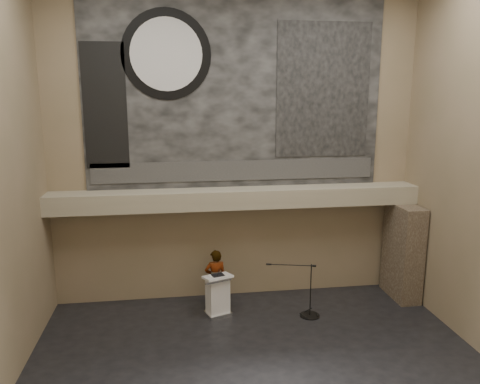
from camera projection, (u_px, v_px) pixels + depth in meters
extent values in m
plane|color=black|center=(262.00, 373.00, 9.79)|extent=(10.00, 10.00, 0.00)
cube|color=#77694B|center=(236.00, 148.00, 12.77)|extent=(10.00, 0.02, 8.50)
cube|color=#77694B|center=(336.00, 235.00, 5.03)|extent=(10.00, 0.02, 8.50)
cube|color=gray|center=(238.00, 198.00, 12.66)|extent=(10.00, 0.80, 0.50)
cylinder|color=#B2893D|center=(179.00, 211.00, 12.44)|extent=(0.04, 0.04, 0.06)
cylinder|color=#B2893D|center=(306.00, 206.00, 12.94)|extent=(0.04, 0.04, 0.06)
cube|color=black|center=(236.00, 94.00, 12.44)|extent=(8.00, 0.05, 5.00)
cube|color=#303030|center=(236.00, 171.00, 12.83)|extent=(7.76, 0.02, 0.55)
cylinder|color=black|center=(166.00, 54.00, 11.94)|extent=(2.30, 0.02, 2.30)
cylinder|color=silver|center=(166.00, 54.00, 11.92)|extent=(1.84, 0.02, 1.84)
cube|color=black|center=(323.00, 91.00, 12.72)|extent=(2.60, 0.02, 3.60)
cube|color=black|center=(105.00, 106.00, 11.99)|extent=(1.10, 0.02, 3.20)
cube|color=#413528|center=(403.00, 251.00, 13.21)|extent=(0.60, 1.40, 2.70)
cube|color=silver|center=(218.00, 313.00, 12.35)|extent=(0.75, 0.66, 0.08)
cube|color=white|center=(218.00, 295.00, 12.24)|extent=(0.65, 0.54, 0.96)
cube|color=white|center=(218.00, 277.00, 12.12)|extent=(0.83, 0.71, 0.13)
cube|color=black|center=(218.00, 275.00, 12.09)|extent=(0.36, 0.32, 0.04)
cube|color=white|center=(213.00, 276.00, 12.09)|extent=(0.27, 0.31, 0.00)
imported|color=silver|center=(216.00, 279.00, 12.66)|extent=(0.62, 0.43, 1.62)
cylinder|color=black|center=(310.00, 315.00, 12.28)|extent=(0.52, 0.52, 0.02)
cylinder|color=black|center=(311.00, 290.00, 12.14)|extent=(0.03, 0.03, 1.44)
cylinder|color=black|center=(290.00, 265.00, 12.05)|extent=(1.19, 0.31, 0.02)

